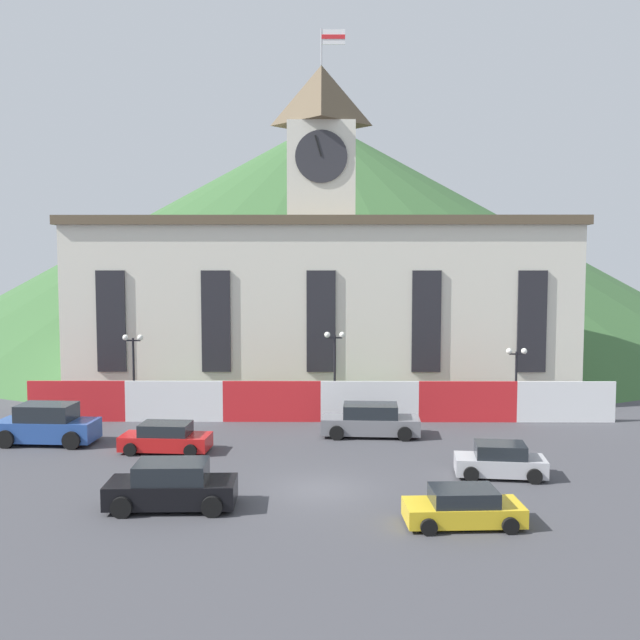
# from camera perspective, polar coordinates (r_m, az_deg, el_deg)

# --- Properties ---
(ground_plane) EXTENTS (160.00, 160.00, 0.00)m
(ground_plane) POSITION_cam_1_polar(r_m,az_deg,el_deg) (30.41, -0.10, -13.42)
(ground_plane) COLOR #424247
(civic_building) EXTENTS (34.22, 8.71, 25.18)m
(civic_building) POSITION_cam_1_polar(r_m,az_deg,el_deg) (49.49, 0.11, 1.77)
(civic_building) COLOR silver
(civic_building) RESTS_ON ground
(banner_fence) EXTENTS (34.78, 0.12, 2.43)m
(banner_fence) POSITION_cam_1_polar(r_m,az_deg,el_deg) (42.39, 0.05, -6.54)
(banner_fence) COLOR red
(banner_fence) RESTS_ON ground
(hillside_backdrop) EXTENTS (96.32, 96.32, 27.20)m
(hillside_backdrop) POSITION_cam_1_polar(r_m,az_deg,el_deg) (91.15, 0.25, 7.23)
(hillside_backdrop) COLOR #386033
(hillside_backdrop) RESTS_ON ground
(street_lamp_far_right) EXTENTS (1.26, 0.36, 5.09)m
(street_lamp_far_right) POSITION_cam_1_polar(r_m,az_deg,el_deg) (44.57, -14.71, -2.92)
(street_lamp_far_right) COLOR black
(street_lamp_far_right) RESTS_ON ground
(street_lamp_left) EXTENTS (1.26, 0.36, 5.26)m
(street_lamp_left) POSITION_cam_1_polar(r_m,az_deg,el_deg) (43.02, 1.19, -2.89)
(street_lamp_left) COLOR black
(street_lamp_left) RESTS_ON ground
(street_lamp_right) EXTENTS (1.26, 0.36, 4.29)m
(street_lamp_right) POSITION_cam_1_polar(r_m,az_deg,el_deg) (44.62, 15.43, -3.60)
(street_lamp_right) COLOR black
(street_lamp_right) RESTS_ON ground
(car_yellow_coupe) EXTENTS (4.29, 2.30, 1.35)m
(car_yellow_coupe) POSITION_cam_1_polar(r_m,az_deg,el_deg) (26.94, 11.39, -14.52)
(car_yellow_coupe) COLOR yellow
(car_yellow_coupe) RESTS_ON ground
(car_red_sedan) EXTENTS (4.52, 2.38, 1.45)m
(car_red_sedan) POSITION_cam_1_polar(r_m,az_deg,el_deg) (36.81, -12.24, -9.24)
(car_red_sedan) COLOR red
(car_red_sedan) RESTS_ON ground
(car_silver_hatch) EXTENTS (4.06, 2.35, 1.50)m
(car_silver_hatch) POSITION_cam_1_polar(r_m,az_deg,el_deg) (32.90, 14.21, -10.91)
(car_silver_hatch) COLOR #B7B7BC
(car_silver_hatch) RESTS_ON ground
(car_blue_van) EXTENTS (5.22, 2.64, 2.10)m
(car_blue_van) POSITION_cam_1_polar(r_m,az_deg,el_deg) (40.05, -20.99, -7.88)
(car_blue_van) COLOR #284C99
(car_blue_van) RESTS_ON ground
(car_gray_pickup) EXTENTS (5.40, 2.60, 1.75)m
(car_gray_pickup) POSITION_cam_1_polar(r_m,az_deg,el_deg) (39.22, 4.05, -8.08)
(car_gray_pickup) COLOR slate
(car_gray_pickup) RESTS_ON ground
(car_black_suv) EXTENTS (4.96, 2.49, 1.80)m
(car_black_suv) POSITION_cam_1_polar(r_m,az_deg,el_deg) (28.64, -11.77, -12.92)
(car_black_suv) COLOR black
(car_black_suv) RESTS_ON ground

